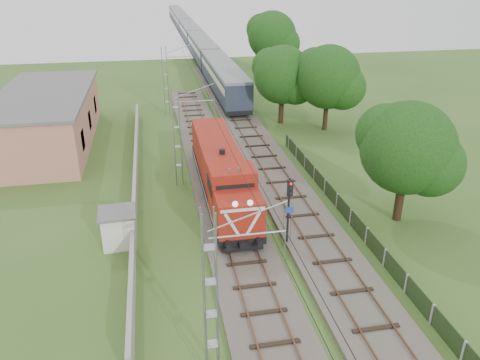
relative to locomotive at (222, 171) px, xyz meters
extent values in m
plane|color=#385921|center=(0.00, -8.77, -2.21)|extent=(140.00, 140.00, 0.00)
cube|color=#6B6054|center=(0.00, -1.77, -2.06)|extent=(4.20, 70.00, 0.30)
cube|color=black|center=(0.00, -1.77, -1.86)|extent=(2.40, 70.00, 0.10)
cube|color=brown|center=(-0.85, -1.77, -1.79)|extent=(0.08, 70.00, 0.05)
cube|color=brown|center=(0.85, -1.77, -1.79)|extent=(0.08, 70.00, 0.05)
cube|color=#6B6054|center=(5.00, 11.23, -2.06)|extent=(4.20, 80.00, 0.30)
cube|color=black|center=(5.00, 11.23, -1.86)|extent=(2.40, 80.00, 0.10)
cube|color=brown|center=(4.15, 11.23, -1.79)|extent=(0.08, 80.00, 0.05)
cube|color=brown|center=(5.85, 11.23, -1.79)|extent=(0.08, 80.00, 0.05)
cylinder|color=gray|center=(-1.50, -16.77, 4.59)|extent=(3.00, 0.08, 0.08)
cylinder|color=gray|center=(-1.50, 3.23, 4.59)|extent=(3.00, 0.08, 0.08)
cylinder|color=gray|center=(-1.50, 23.23, 4.59)|extent=(3.00, 0.08, 0.08)
cylinder|color=black|center=(0.00, 3.23, 3.29)|extent=(0.03, 70.00, 0.03)
cylinder|color=black|center=(0.00, 3.23, 4.59)|extent=(0.03, 70.00, 0.03)
cube|color=#9E9E99|center=(-6.50, 3.23, -1.46)|extent=(0.25, 40.00, 1.50)
cube|color=tan|center=(-15.00, 15.23, 0.29)|extent=(8.00, 20.00, 5.00)
cube|color=#606060|center=(-15.00, 15.23, 2.89)|extent=(8.40, 20.40, 0.25)
cube|color=black|center=(-11.05, 9.23, -0.01)|extent=(0.10, 1.60, 1.80)
cube|color=black|center=(-11.05, 15.23, -0.01)|extent=(0.10, 1.60, 1.80)
cube|color=black|center=(-11.05, 21.23, -0.01)|extent=(0.10, 1.60, 1.80)
cube|color=black|center=(8.00, -5.77, -1.61)|extent=(0.05, 32.00, 1.15)
cube|color=#9E9E99|center=(8.00, 9.23, -1.61)|extent=(0.12, 0.12, 1.20)
cube|color=black|center=(0.00, 0.12, -1.22)|extent=(2.95, 16.71, 0.49)
cube|color=black|center=(0.00, -5.28, -1.52)|extent=(2.16, 3.54, 0.49)
cube|color=black|center=(0.00, 5.53, -1.52)|extent=(2.16, 3.54, 0.49)
cube|color=black|center=(0.00, -8.13, -1.61)|extent=(2.56, 0.25, 0.34)
cube|color=#9F1A12|center=(0.00, -7.00, 0.16)|extent=(2.85, 2.46, 2.26)
sphere|color=white|center=(-0.44, -8.18, 1.43)|extent=(0.35, 0.35, 0.35)
sphere|color=white|center=(0.44, -8.18, 1.43)|extent=(0.35, 0.35, 0.35)
cube|color=silver|center=(-0.64, -8.25, 0.11)|extent=(0.99, 0.06, 1.64)
cube|color=silver|center=(0.64, -8.25, 0.11)|extent=(0.99, 0.06, 1.64)
cube|color=silver|center=(0.00, -8.25, 1.04)|extent=(2.65, 0.06, 0.18)
cube|color=#9F1A12|center=(0.00, -4.60, 0.60)|extent=(2.95, 2.36, 3.14)
cube|color=black|center=(0.00, -5.80, 1.09)|extent=(2.46, 0.06, 0.88)
cube|color=#9F1A12|center=(0.00, 2.53, 0.30)|extent=(2.75, 11.89, 2.56)
cylinder|color=black|center=(0.00, -0.47, 1.73)|extent=(0.43, 0.43, 0.39)
cylinder|color=gray|center=(-0.29, -5.38, 2.32)|extent=(0.12, 0.12, 0.34)
cylinder|color=gray|center=(0.29, -5.38, 2.32)|extent=(0.12, 0.12, 0.34)
cube|color=black|center=(5.00, 30.88, -1.28)|extent=(3.11, 23.61, 0.54)
cube|color=#293245|center=(5.00, 30.88, 0.44)|extent=(3.22, 23.61, 2.90)
cube|color=beige|center=(5.00, 30.88, 0.98)|extent=(3.26, 22.67, 0.80)
cube|color=gray|center=(5.00, 30.88, 2.05)|extent=(3.27, 23.61, 0.38)
cube|color=black|center=(5.00, 55.57, -1.28)|extent=(3.11, 23.61, 0.54)
cube|color=#293245|center=(5.00, 55.57, 0.44)|extent=(3.22, 23.61, 2.90)
cube|color=beige|center=(5.00, 55.57, 0.98)|extent=(3.26, 22.67, 0.80)
cube|color=gray|center=(5.00, 55.57, 2.05)|extent=(3.27, 23.61, 0.38)
cube|color=black|center=(5.00, 80.25, -1.28)|extent=(3.11, 23.61, 0.54)
cube|color=#293245|center=(5.00, 80.25, 0.44)|extent=(3.22, 23.61, 2.90)
cube|color=beige|center=(5.00, 80.25, 0.98)|extent=(3.26, 22.67, 0.80)
cube|color=gray|center=(5.00, 80.25, 2.05)|extent=(3.27, 23.61, 0.38)
cube|color=black|center=(5.00, 104.94, -1.28)|extent=(3.11, 23.61, 0.54)
cube|color=#293245|center=(5.00, 104.94, 0.44)|extent=(3.22, 23.61, 2.90)
cube|color=beige|center=(5.00, 104.94, 0.98)|extent=(3.26, 22.67, 0.80)
cube|color=gray|center=(5.00, 104.94, 2.05)|extent=(3.27, 23.61, 0.38)
cube|color=black|center=(5.00, 129.62, -1.28)|extent=(3.11, 23.61, 0.54)
cube|color=#293245|center=(5.00, 129.62, 0.44)|extent=(3.22, 23.61, 2.90)
cube|color=beige|center=(5.00, 129.62, 0.98)|extent=(3.26, 22.67, 0.80)
cube|color=gray|center=(5.00, 129.62, 2.05)|extent=(3.27, 23.61, 0.38)
cylinder|color=black|center=(3.00, -7.49, 0.12)|extent=(0.13, 0.13, 4.67)
cube|color=black|center=(3.00, -7.63, 1.90)|extent=(0.33, 0.21, 1.03)
sphere|color=red|center=(3.00, -7.75, 2.22)|extent=(0.17, 0.17, 0.17)
sphere|color=black|center=(3.00, -7.75, 1.90)|extent=(0.17, 0.17, 0.17)
sphere|color=black|center=(3.00, -7.75, 1.57)|extent=(0.17, 0.17, 0.17)
cube|color=#1B3FA4|center=(3.04, -7.61, 0.40)|extent=(0.51, 0.05, 0.37)
cube|color=silver|center=(-7.40, -5.32, -1.12)|extent=(2.06, 2.06, 2.18)
cube|color=#606060|center=(-7.40, -5.32, 0.07)|extent=(2.37, 2.37, 0.15)
cylinder|color=#311E14|center=(11.52, -5.64, -0.32)|extent=(0.59, 0.59, 3.79)
sphere|color=#10350E|center=(11.52, -5.64, 3.13)|extent=(6.20, 6.20, 6.20)
sphere|color=#10350E|center=(12.76, -6.57, 2.27)|extent=(4.34, 4.34, 4.34)
sphere|color=#10350E|center=(10.43, -4.55, 3.81)|extent=(4.03, 4.03, 4.03)
cylinder|color=#311E14|center=(13.54, 14.36, -0.18)|extent=(0.49, 0.49, 4.06)
sphere|color=#10350E|center=(13.54, 14.36, 3.51)|extent=(6.64, 6.64, 6.64)
sphere|color=#10350E|center=(14.87, 13.37, 2.59)|extent=(4.65, 4.65, 4.65)
sphere|color=#10350E|center=(12.38, 15.52, 4.25)|extent=(4.32, 4.32, 4.32)
cylinder|color=#311E14|center=(9.47, 17.56, -0.27)|extent=(0.57, 0.57, 3.88)
sphere|color=#10350E|center=(9.47, 17.56, 3.25)|extent=(6.34, 6.34, 6.34)
sphere|color=#10350E|center=(10.74, 16.61, 2.37)|extent=(4.44, 4.44, 4.44)
sphere|color=#10350E|center=(8.36, 18.67, 3.95)|extent=(4.12, 4.12, 4.12)
cylinder|color=#311E14|center=(14.33, 41.21, 0.09)|extent=(0.59, 0.59, 4.60)
sphere|color=#10350E|center=(14.33, 41.21, 4.27)|extent=(7.53, 7.53, 7.53)
sphere|color=#10350E|center=(15.84, 40.08, 3.22)|extent=(5.27, 5.27, 5.27)
sphere|color=#10350E|center=(13.02, 42.53, 5.11)|extent=(4.89, 4.89, 4.89)
camera|label=1|loc=(-4.67, -31.81, 13.86)|focal=35.00mm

